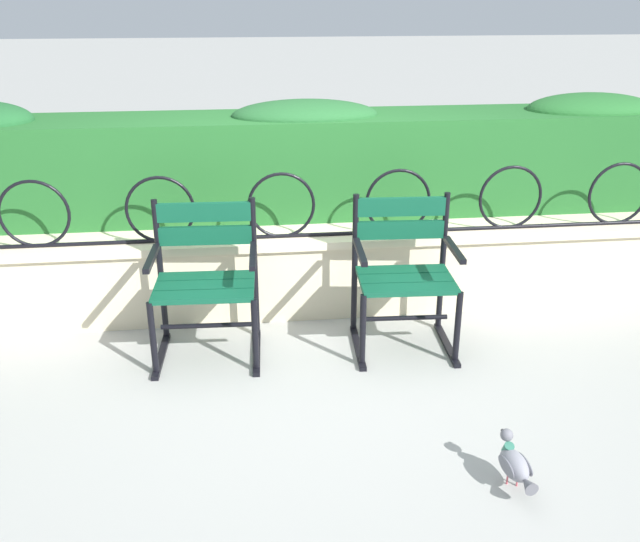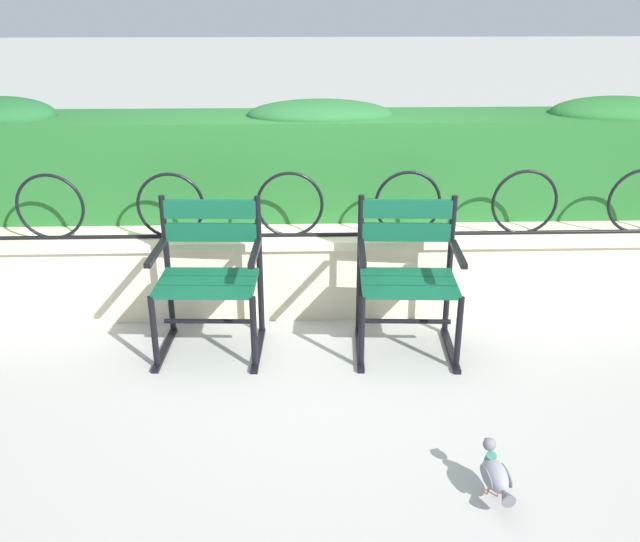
% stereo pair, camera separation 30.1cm
% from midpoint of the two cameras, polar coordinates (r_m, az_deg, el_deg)
% --- Properties ---
extents(ground_plane, '(60.00, 60.00, 0.00)m').
position_cam_midpoint_polar(ground_plane, '(3.95, 2.22, -7.72)').
color(ground_plane, '#9E9E99').
extents(stone_wall, '(7.74, 0.41, 0.54)m').
position_cam_midpoint_polar(stone_wall, '(4.48, 1.63, -0.02)').
color(stone_wall, beige).
rests_on(stone_wall, ground).
extents(iron_arch_fence, '(7.20, 0.02, 0.42)m').
position_cam_midpoint_polar(iron_arch_fence, '(4.25, -0.24, 5.23)').
color(iron_arch_fence, black).
rests_on(iron_arch_fence, stone_wall).
extents(hedge_row, '(7.59, 0.64, 0.79)m').
position_cam_midpoint_polar(hedge_row, '(4.76, 1.38, 9.29)').
color(hedge_row, '#236028').
rests_on(hedge_row, stone_wall).
extents(park_chair_left, '(0.62, 0.55, 0.88)m').
position_cam_midpoint_polar(park_chair_left, '(3.96, -7.10, -0.22)').
color(park_chair_left, '#0F4C33').
rests_on(park_chair_left, ground).
extents(park_chair_right, '(0.60, 0.55, 0.88)m').
position_cam_midpoint_polar(park_chair_right, '(3.99, 9.44, -0.23)').
color(park_chair_right, '#0F4C33').
rests_on(park_chair_right, ground).
extents(pigeon_near_chairs, '(0.12, 0.29, 0.22)m').
position_cam_midpoint_polar(pigeon_near_chairs, '(3.09, 17.25, -15.98)').
color(pigeon_near_chairs, gray).
rests_on(pigeon_near_chairs, ground).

